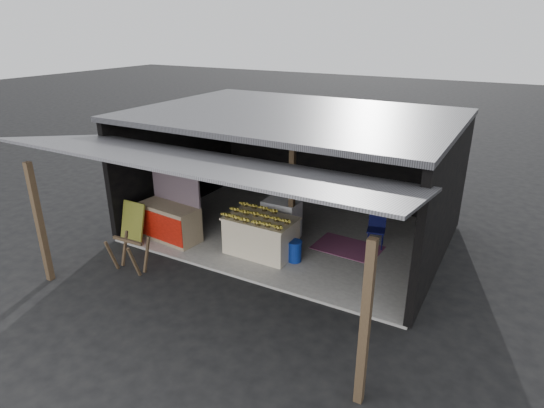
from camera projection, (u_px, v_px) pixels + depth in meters
The scene contains 13 objects.
ground at pixel (236, 278), 9.37m from camera, with size 80.00×80.00×0.00m, color black.
concrete_slab at pixel (291, 232), 11.38m from camera, with size 7.00×5.00×0.06m, color gray.
shophouse at pixel (299, 149), 10.88m from camera, with size 7.40×7.29×3.02m.
banana_table at pixel (261, 235), 10.13m from camera, with size 1.57×0.97×0.86m.
banana_pile at pixel (261, 214), 9.94m from camera, with size 1.44×0.86×0.17m, color gold, non-canonical shape.
white_crate at pixel (281, 219), 10.88m from camera, with size 0.84×0.58×0.94m.
neighbor_stall at pixel (170, 220), 10.82m from camera, with size 1.58×0.83×1.57m.
green_signboard at pixel (133, 222), 10.67m from camera, with size 0.65×0.04×0.97m, color black.
sawhorse at pixel (129, 251), 9.47m from camera, with size 0.77×0.67×0.75m.
water_barrel at pixel (295, 252), 9.85m from camera, with size 0.30×0.30×0.44m, color navy.
plastic_chair at pixel (377, 226), 10.47m from camera, with size 0.47×0.47×0.84m.
magenta_rug at pixel (348, 247), 10.52m from camera, with size 1.50×1.00×0.01m, color maroon.
picture_frames at pixel (326, 138), 12.70m from camera, with size 1.62×0.04×0.46m.
Camera 1 is at (4.64, -6.74, 4.87)m, focal length 30.00 mm.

